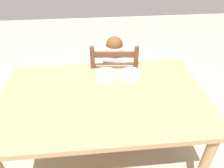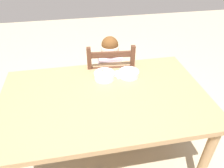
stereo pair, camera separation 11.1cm
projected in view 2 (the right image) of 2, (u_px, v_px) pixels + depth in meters
The scene contains 8 objects.
ground_plane at pixel (106, 157), 2.01m from camera, with size 8.00×8.00×0.00m, color tan.
dining_table at pixel (105, 105), 1.63m from camera, with size 1.53×0.95×0.74m.
dining_chair at pixel (110, 84), 2.19m from camera, with size 0.46×0.46×0.95m.
child_figure at pixel (111, 70), 2.08m from camera, with size 0.32×0.31×0.96m.
bowl_of_peas at pixel (129, 73), 1.78m from camera, with size 0.17×0.17×0.05m.
bowl_of_carrots at pixel (104, 75), 1.75m from camera, with size 0.17×0.17×0.06m.
spoon at pixel (112, 76), 1.78m from camera, with size 0.14×0.04×0.01m.
paper_napkin at pixel (124, 74), 1.82m from camera, with size 0.14×0.12×0.00m, color white.
Camera 2 is at (-0.17, -1.22, 1.73)m, focal length 34.26 mm.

